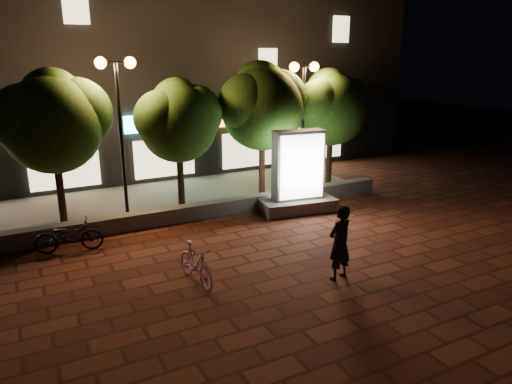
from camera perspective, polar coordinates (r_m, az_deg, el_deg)
ground at (r=12.38m, az=-2.97°, el=-9.07°), size 80.00×80.00×0.00m
retaining_wall at (r=15.75m, az=-9.09°, el=-2.61°), size 16.00×0.45×0.50m
sidewalk at (r=18.10m, az=-11.63°, el=-0.95°), size 16.00×5.00×0.08m
building_block at (r=23.64m, az=-16.95°, el=14.88°), size 28.00×8.12×11.30m
tree_left at (r=15.81m, az=-23.42°, el=8.23°), size 3.60×3.00×4.89m
tree_mid at (r=16.62m, az=-9.39°, el=8.87°), size 3.24×2.70×4.50m
tree_right at (r=17.89m, az=0.82°, el=10.73°), size 3.72×3.10×5.07m
tree_far_right at (r=19.62m, az=9.19°, el=10.44°), size 3.48×2.90×4.76m
street_lamp_left at (r=15.76m, az=-16.43°, el=11.02°), size 1.26×0.36×5.18m
street_lamp_right at (r=18.47m, az=5.81°, el=11.85°), size 1.26×0.36×4.98m
ad_kiosk at (r=16.40m, az=5.11°, el=1.59°), size 2.80×1.68×2.86m
scooter_pink at (r=11.44m, az=-7.36°, el=-8.68°), size 0.65×1.69×0.99m
rider at (r=11.55m, az=10.15°, el=-6.09°), size 0.77×0.58×1.90m
scooter_parked at (r=14.08m, az=-21.82°, el=-4.95°), size 1.91×0.99×0.96m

